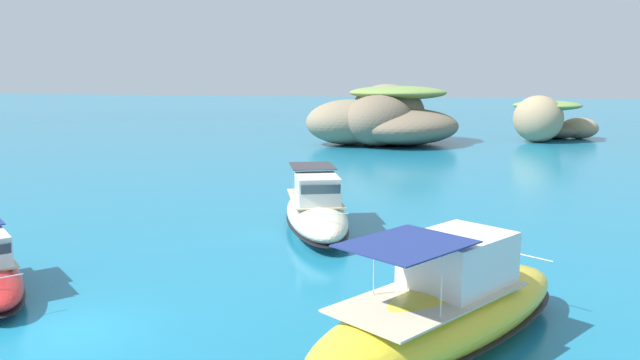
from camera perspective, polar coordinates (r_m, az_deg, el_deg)
The scene contains 5 objects.
ground_plane at distance 20.40m, azimuth -21.97°, elevation -13.08°, with size 400.00×400.00×0.00m, color #197093.
islet_large at distance 70.26m, azimuth 6.09°, elevation 5.69°, with size 19.84×19.13×6.64m.
islet_small at distance 77.52m, azimuth 20.69°, elevation 5.22°, with size 11.98×12.82×5.36m.
motorboat_cream at distance 30.43m, azimuth -0.35°, elevation -2.97°, with size 6.17×10.09×3.03m.
motorboat_yellow at distance 18.21m, azimuth 11.76°, elevation -11.70°, with size 8.61×10.89×3.40m.
Camera 1 is at (11.36, -15.10, 7.68)m, focal length 34.29 mm.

